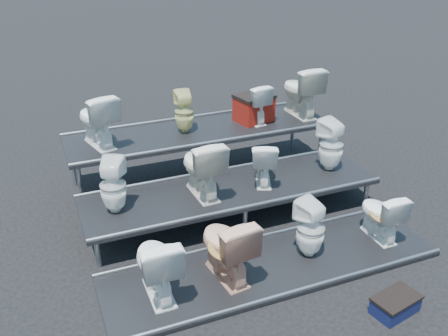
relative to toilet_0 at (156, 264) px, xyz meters
name	(u,v)px	position (x,y,z in m)	size (l,w,h in m)	color
ground	(231,215)	(1.45, 1.30, -0.47)	(80.00, 80.00, 0.00)	black
tier_front	(272,265)	(1.45, 0.00, -0.44)	(4.20, 1.20, 0.06)	black
tier_mid	(231,202)	(1.45, 1.30, -0.24)	(4.20, 1.20, 0.46)	black
tier_back	(201,154)	(1.45, 2.60, -0.04)	(4.20, 1.20, 0.86)	black
toilet_0	(156,264)	(0.00, 0.00, 0.00)	(0.45, 0.80, 0.81)	white
toilet_1	(226,246)	(0.83, 0.00, 0.02)	(0.47, 0.83, 0.85)	tan
toilet_2	(311,228)	(1.96, 0.00, -0.02)	(0.35, 0.36, 0.77)	white
toilet_3	(381,214)	(3.02, 0.00, -0.06)	(0.38, 0.67, 0.69)	white
toilet_4	(113,186)	(-0.19, 1.30, 0.37)	(0.33, 0.34, 0.74)	white
toilet_5	(202,167)	(1.01, 1.30, 0.41)	(0.47, 0.82, 0.84)	silver
toilet_6	(263,162)	(1.94, 1.30, 0.32)	(0.36, 0.63, 0.65)	white
toilet_7	(331,145)	(3.06, 1.30, 0.39)	(0.36, 0.37, 0.79)	white
toilet_8	(97,119)	(-0.14, 2.60, 0.80)	(0.45, 0.79, 0.80)	white
toilet_9	(184,112)	(1.19, 2.60, 0.73)	(0.30, 0.31, 0.67)	#CFCC82
toilet_10	(253,103)	(2.37, 2.60, 0.72)	(0.36, 0.64, 0.65)	white
toilet_11	(301,90)	(3.25, 2.60, 0.82)	(0.48, 0.84, 0.86)	silver
red_crate	(254,109)	(2.40, 2.62, 0.59)	(0.56, 0.44, 0.40)	maroon
step_stool	(395,305)	(2.34, -1.21, -0.38)	(0.50, 0.30, 0.18)	#0E1334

